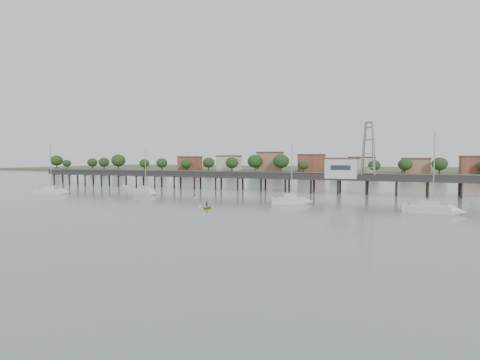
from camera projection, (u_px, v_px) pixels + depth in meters
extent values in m
plane|color=slate|center=(105.00, 222.00, 58.19)|extent=(500.00, 500.00, 0.00)
cube|color=#2D2823|center=(252.00, 177.00, 113.31)|extent=(150.00, 5.00, 0.50)
cube|color=#333335|center=(249.00, 175.00, 111.05)|extent=(150.00, 0.12, 1.10)
cube|color=#333335|center=(255.00, 174.00, 115.48)|extent=(150.00, 0.12, 1.10)
cylinder|color=black|center=(54.00, 179.00, 139.60)|extent=(0.50, 0.50, 4.40)
cylinder|color=black|center=(63.00, 179.00, 143.11)|extent=(0.50, 0.50, 4.40)
cylinder|color=black|center=(249.00, 185.00, 111.67)|extent=(0.50, 0.50, 4.40)
cylinder|color=black|center=(254.00, 184.00, 115.17)|extent=(0.50, 0.50, 4.40)
cube|color=silver|center=(342.00, 168.00, 103.59)|extent=(8.00, 5.00, 5.00)
cube|color=#4C3833|center=(342.00, 158.00, 103.44)|extent=(8.40, 5.40, 0.30)
cube|color=slate|center=(369.00, 122.00, 100.44)|extent=(1.80, 1.80, 0.30)
cube|color=silver|center=(369.00, 119.00, 100.40)|extent=(0.90, 0.90, 1.20)
cube|color=silver|center=(430.00, 210.00, 67.67)|extent=(6.99, 3.56, 1.65)
cone|color=silver|center=(458.00, 212.00, 65.52)|extent=(3.14, 2.98, 2.60)
cube|color=silver|center=(430.00, 203.00, 67.60)|extent=(3.24, 2.49, 0.75)
cylinder|color=#A5A8AA|center=(434.00, 168.00, 67.03)|extent=(0.18, 0.18, 12.52)
cylinder|color=#A5A8AA|center=(423.00, 200.00, 68.14)|extent=(3.87, 0.70, 0.12)
cube|color=silver|center=(290.00, 202.00, 80.72)|extent=(6.15, 4.31, 1.65)
cone|color=silver|center=(307.00, 202.00, 80.76)|extent=(3.07, 2.99, 2.23)
cube|color=silver|center=(290.00, 196.00, 80.65)|extent=(3.04, 2.64, 0.75)
cylinder|color=#A5A8AA|center=(292.00, 171.00, 80.37)|extent=(0.18, 0.18, 10.75)
cylinder|color=#A5A8AA|center=(285.00, 193.00, 80.61)|extent=(3.12, 1.43, 0.12)
cube|color=silver|center=(145.00, 193.00, 101.31)|extent=(5.59, 3.16, 1.65)
cone|color=silver|center=(154.00, 193.00, 99.41)|extent=(2.59, 2.48, 2.05)
cube|color=silver|center=(145.00, 188.00, 101.24)|extent=(2.65, 2.11, 0.75)
cylinder|color=#A5A8AA|center=(146.00, 170.00, 100.77)|extent=(0.18, 0.18, 9.88)
cylinder|color=#A5A8AA|center=(142.00, 186.00, 101.71)|extent=(3.03, 0.79, 0.12)
cube|color=silver|center=(50.00, 192.00, 102.23)|extent=(6.38, 5.01, 1.65)
cone|color=silver|center=(65.00, 192.00, 102.71)|extent=(3.33, 3.27, 2.34)
cube|color=silver|center=(50.00, 188.00, 102.17)|extent=(3.25, 2.95, 0.75)
cylinder|color=#A5A8AA|center=(51.00, 167.00, 101.92)|extent=(0.18, 0.18, 11.27)
cylinder|color=#A5A8AA|center=(45.00, 186.00, 102.01)|extent=(3.10, 1.84, 0.12)
cube|color=silver|center=(126.00, 188.00, 117.98)|extent=(3.62, 2.37, 0.93)
cube|color=silver|center=(124.00, 186.00, 118.44)|extent=(1.41, 1.41, 0.56)
imported|color=gold|center=(207.00, 209.00, 73.37)|extent=(2.00, 0.79, 2.73)
imported|color=black|center=(207.00, 209.00, 73.37)|extent=(0.46, 1.14, 0.27)
ellipsoid|color=beige|center=(413.00, 209.00, 71.62)|extent=(0.56, 0.56, 0.39)
ellipsoid|color=beige|center=(109.00, 198.00, 90.82)|extent=(0.56, 0.56, 0.39)
ellipsoid|color=beige|center=(200.00, 206.00, 75.91)|extent=(0.56, 0.56, 0.39)
ellipsoid|color=beige|center=(330.00, 199.00, 89.71)|extent=(0.56, 0.56, 0.39)
ellipsoid|color=beige|center=(195.00, 198.00, 91.85)|extent=(0.56, 0.56, 0.39)
cube|color=#475133|center=(344.00, 170.00, 284.10)|extent=(500.00, 170.00, 1.40)
cube|color=brown|center=(190.00, 163.00, 261.07)|extent=(13.00, 10.50, 9.00)
cube|color=brown|center=(229.00, 163.00, 250.35)|extent=(13.00, 10.50, 9.00)
cube|color=brown|center=(270.00, 163.00, 240.02)|extent=(13.00, 10.50, 9.00)
cube|color=brown|center=(312.00, 164.00, 230.45)|extent=(13.00, 10.50, 9.00)
cube|color=brown|center=(362.00, 164.00, 219.74)|extent=(13.00, 10.50, 9.00)
cube|color=brown|center=(416.00, 164.00, 209.41)|extent=(13.00, 10.50, 9.00)
cube|color=brown|center=(475.00, 165.00, 199.08)|extent=(13.00, 10.50, 9.00)
ellipsoid|color=#1B3214|center=(141.00, 163.00, 261.46)|extent=(8.00, 8.00, 6.80)
ellipsoid|color=#1B3214|center=(325.00, 164.00, 215.54)|extent=(8.00, 8.00, 6.80)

